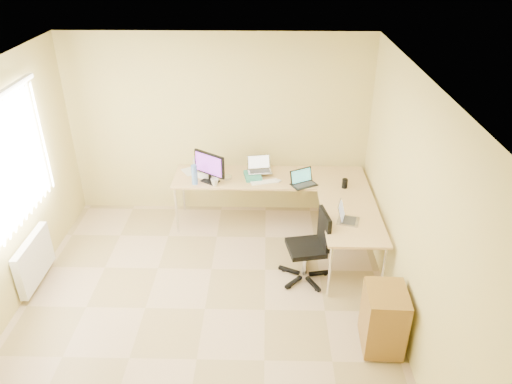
{
  "coord_description": "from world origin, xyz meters",
  "views": [
    {
      "loc": [
        0.66,
        -4.1,
        3.77
      ],
      "look_at": [
        0.55,
        1.1,
        0.9
      ],
      "focal_mm": 33.95,
      "sensor_mm": 36.0,
      "label": 1
    }
  ],
  "objects_px": {
    "laptop_center": "(260,165)",
    "office_chair": "(306,243)",
    "mug": "(215,182)",
    "desk_main": "(269,200)",
    "laptop_return": "(349,214)",
    "water_bottle": "(194,175)",
    "cabinet": "(384,319)",
    "monitor": "(210,167)",
    "keyboard": "(265,182)",
    "laptop_black": "(304,178)",
    "desk_fan": "(203,164)",
    "desk_return": "(349,241)"
  },
  "relations": [
    {
      "from": "laptop_return",
      "to": "cabinet",
      "type": "xyz_separation_m",
      "value": [
        0.21,
        -1.21,
        -0.47
      ]
    },
    {
      "from": "laptop_center",
      "to": "cabinet",
      "type": "height_order",
      "value": "laptop_center"
    },
    {
      "from": "desk_main",
      "to": "keyboard",
      "type": "distance_m",
      "value": 0.42
    },
    {
      "from": "desk_fan",
      "to": "office_chair",
      "type": "relative_size",
      "value": 0.34
    },
    {
      "from": "office_chair",
      "to": "cabinet",
      "type": "relative_size",
      "value": 1.36
    },
    {
      "from": "monitor",
      "to": "mug",
      "type": "relative_size",
      "value": 4.67
    },
    {
      "from": "monitor",
      "to": "laptop_return",
      "type": "relative_size",
      "value": 1.72
    },
    {
      "from": "desk_fan",
      "to": "laptop_return",
      "type": "bearing_deg",
      "value": -35.07
    },
    {
      "from": "monitor",
      "to": "desk_fan",
      "type": "distance_m",
      "value": 0.27
    },
    {
      "from": "desk_main",
      "to": "laptop_black",
      "type": "relative_size",
      "value": 8.08
    },
    {
      "from": "keyboard",
      "to": "cabinet",
      "type": "distance_m",
      "value": 2.5
    },
    {
      "from": "desk_main",
      "to": "mug",
      "type": "relative_size",
      "value": 25.05
    },
    {
      "from": "laptop_black",
      "to": "mug",
      "type": "relative_size",
      "value": 3.1
    },
    {
      "from": "desk_main",
      "to": "desk_return",
      "type": "xyz_separation_m",
      "value": [
        0.98,
        -1.0,
        0.0
      ]
    },
    {
      "from": "laptop_center",
      "to": "office_chair",
      "type": "relative_size",
      "value": 0.36
    },
    {
      "from": "mug",
      "to": "desk_fan",
      "type": "xyz_separation_m",
      "value": [
        -0.2,
        0.33,
        0.11
      ]
    },
    {
      "from": "laptop_center",
      "to": "desk_fan",
      "type": "xyz_separation_m",
      "value": [
        -0.79,
        0.01,
        -0.0
      ]
    },
    {
      "from": "laptop_return",
      "to": "monitor",
      "type": "bearing_deg",
      "value": 76.12
    },
    {
      "from": "mug",
      "to": "desk_return",
      "type": "bearing_deg",
      "value": -23.27
    },
    {
      "from": "keyboard",
      "to": "laptop_center",
      "type": "bearing_deg",
      "value": 91.84
    },
    {
      "from": "desk_fan",
      "to": "laptop_black",
      "type": "bearing_deg",
      "value": -14.52
    },
    {
      "from": "mug",
      "to": "office_chair",
      "type": "xyz_separation_m",
      "value": [
        1.16,
        -1.0,
        -0.28
      ]
    },
    {
      "from": "water_bottle",
      "to": "cabinet",
      "type": "relative_size",
      "value": 0.41
    },
    {
      "from": "desk_main",
      "to": "laptop_return",
      "type": "distance_m",
      "value": 1.53
    },
    {
      "from": "desk_return",
      "to": "cabinet",
      "type": "distance_m",
      "value": 1.35
    },
    {
      "from": "water_bottle",
      "to": "desk_fan",
      "type": "relative_size",
      "value": 0.89
    },
    {
      "from": "laptop_black",
      "to": "cabinet",
      "type": "distance_m",
      "value": 2.26
    },
    {
      "from": "desk_fan",
      "to": "desk_return",
      "type": "bearing_deg",
      "value": -31.35
    },
    {
      "from": "desk_main",
      "to": "desk_fan",
      "type": "height_order",
      "value": "desk_fan"
    },
    {
      "from": "desk_return",
      "to": "cabinet",
      "type": "bearing_deg",
      "value": -83.62
    },
    {
      "from": "desk_return",
      "to": "desk_fan",
      "type": "relative_size",
      "value": 4.19
    },
    {
      "from": "desk_return",
      "to": "office_chair",
      "type": "distance_m",
      "value": 0.63
    },
    {
      "from": "desk_main",
      "to": "keyboard",
      "type": "xyz_separation_m",
      "value": [
        -0.07,
        -0.18,
        0.37
      ]
    },
    {
      "from": "monitor",
      "to": "keyboard",
      "type": "distance_m",
      "value": 0.76
    },
    {
      "from": "desk_return",
      "to": "cabinet",
      "type": "height_order",
      "value": "desk_return"
    },
    {
      "from": "desk_main",
      "to": "laptop_center",
      "type": "bearing_deg",
      "value": 157.8
    },
    {
      "from": "laptop_return",
      "to": "laptop_black",
      "type": "bearing_deg",
      "value": 42.8
    },
    {
      "from": "laptop_black",
      "to": "cabinet",
      "type": "height_order",
      "value": "laptop_black"
    },
    {
      "from": "laptop_center",
      "to": "office_chair",
      "type": "bearing_deg",
      "value": -76.7
    },
    {
      "from": "mug",
      "to": "cabinet",
      "type": "distance_m",
      "value": 2.82
    },
    {
      "from": "monitor",
      "to": "water_bottle",
      "type": "height_order",
      "value": "monitor"
    },
    {
      "from": "water_bottle",
      "to": "mug",
      "type": "bearing_deg",
      "value": -6.25
    },
    {
      "from": "mug",
      "to": "desk_fan",
      "type": "relative_size",
      "value": 0.34
    },
    {
      "from": "mug",
      "to": "cabinet",
      "type": "height_order",
      "value": "mug"
    },
    {
      "from": "laptop_center",
      "to": "mug",
      "type": "bearing_deg",
      "value": -161.37
    },
    {
      "from": "keyboard",
      "to": "desk_fan",
      "type": "bearing_deg",
      "value": 149.05
    },
    {
      "from": "desk_fan",
      "to": "laptop_center",
      "type": "bearing_deg",
      "value": -2.83
    },
    {
      "from": "laptop_return",
      "to": "office_chair",
      "type": "xyz_separation_m",
      "value": [
        -0.49,
        -0.13,
        -0.33
      ]
    },
    {
      "from": "monitor",
      "to": "keyboard",
      "type": "xyz_separation_m",
      "value": [
        0.74,
        -0.02,
        -0.2
      ]
    },
    {
      "from": "keyboard",
      "to": "desk_fan",
      "type": "height_order",
      "value": "desk_fan"
    }
  ]
}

